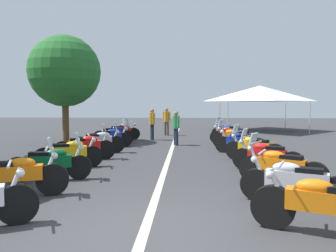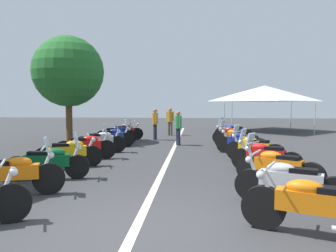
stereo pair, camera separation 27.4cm
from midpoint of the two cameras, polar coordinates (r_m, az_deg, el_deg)
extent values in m
plane|color=#38383A|center=(5.25, -5.66, -17.62)|extent=(80.00, 80.00, 0.00)
cube|color=beige|center=(11.97, -0.46, -5.35)|extent=(28.20, 0.16, 0.01)
cylinder|color=black|center=(5.96, -25.73, -12.08)|extent=(0.40, 0.64, 0.64)
cylinder|color=silver|center=(5.89, -26.40, -9.27)|extent=(0.19, 0.29, 0.58)
cylinder|color=silver|center=(5.82, -26.90, -5.82)|extent=(0.58, 0.30, 0.04)
sphere|color=silver|center=(5.84, -25.38, -7.35)|extent=(0.14, 0.14, 0.14)
cylinder|color=black|center=(7.47, -20.30, -8.65)|extent=(0.35, 0.67, 0.67)
cube|color=orange|center=(7.53, -26.20, -7.30)|extent=(0.65, 1.19, 0.30)
ellipsoid|color=orange|center=(7.47, -24.88, -5.80)|extent=(0.42, 0.58, 0.22)
cube|color=black|center=(7.54, -27.89, -5.95)|extent=(0.40, 0.54, 0.12)
cylinder|color=silver|center=(7.41, -20.82, -6.39)|extent=(0.16, 0.30, 0.58)
cylinder|color=silver|center=(7.36, -21.20, -3.63)|extent=(0.60, 0.24, 0.04)
sphere|color=silver|center=(7.37, -20.01, -4.85)|extent=(0.14, 0.14, 0.14)
cube|color=silver|center=(7.35, -20.59, -3.08)|extent=(0.38, 0.23, 0.32)
cylinder|color=black|center=(8.78, -15.93, -6.87)|extent=(0.28, 0.63, 0.61)
cylinder|color=black|center=(9.05, -25.36, -6.78)|extent=(0.28, 0.63, 0.61)
cube|color=#0C592D|center=(8.86, -20.75, -5.70)|extent=(0.54, 1.16, 0.30)
ellipsoid|color=#0C592D|center=(8.79, -19.62, -4.42)|extent=(0.38, 0.57, 0.22)
cube|color=black|center=(8.87, -22.18, -4.55)|extent=(0.37, 0.53, 0.12)
cylinder|color=silver|center=(8.74, -16.36, -4.94)|extent=(0.14, 0.30, 0.58)
cylinder|color=silver|center=(8.70, -16.67, -2.59)|extent=(0.61, 0.19, 0.04)
sphere|color=silver|center=(8.70, -15.67, -3.63)|extent=(0.14, 0.14, 0.14)
cylinder|color=silver|center=(9.16, -23.25, -7.18)|extent=(0.21, 0.55, 0.08)
cube|color=silver|center=(8.68, -16.15, -2.13)|extent=(0.38, 0.20, 0.32)
cylinder|color=black|center=(10.39, -13.69, -5.11)|extent=(0.37, 0.65, 0.64)
cylinder|color=black|center=(10.37, -21.36, -5.28)|extent=(0.37, 0.65, 0.64)
cube|color=#EAB214|center=(10.33, -17.54, -4.22)|extent=(0.65, 1.08, 0.30)
ellipsoid|color=#EAB214|center=(10.31, -16.56, -3.09)|extent=(0.43, 0.58, 0.22)
cube|color=black|center=(10.31, -18.78, -3.25)|extent=(0.42, 0.54, 0.12)
cylinder|color=silver|center=(10.35, -14.05, -3.47)|extent=(0.17, 0.30, 0.58)
cylinder|color=silver|center=(10.30, -14.30, -1.49)|extent=(0.59, 0.27, 0.04)
sphere|color=silver|center=(10.33, -13.46, -2.36)|extent=(0.14, 0.14, 0.14)
cylinder|color=silver|center=(10.56, -19.79, -5.61)|extent=(0.28, 0.54, 0.08)
cylinder|color=black|center=(11.71, -11.38, -4.02)|extent=(0.31, 0.67, 0.66)
cylinder|color=black|center=(11.78, -18.36, -4.09)|extent=(0.31, 0.67, 0.66)
cube|color=red|center=(11.70, -14.89, -3.19)|extent=(0.56, 1.12, 0.30)
ellipsoid|color=red|center=(11.67, -14.03, -2.20)|extent=(0.39, 0.57, 0.22)
cube|color=black|center=(11.69, -15.99, -2.33)|extent=(0.38, 0.53, 0.12)
cylinder|color=silver|center=(11.67, -11.69, -2.56)|extent=(0.14, 0.30, 0.58)
cylinder|color=silver|center=(11.64, -11.91, -0.80)|extent=(0.61, 0.20, 0.04)
sphere|color=silver|center=(11.65, -11.17, -1.58)|extent=(0.14, 0.14, 0.14)
cylinder|color=silver|center=(11.94, -16.89, -4.44)|extent=(0.22, 0.55, 0.08)
cube|color=silver|center=(11.63, -11.52, -0.46)|extent=(0.38, 0.21, 0.32)
cylinder|color=black|center=(13.16, -9.51, -3.13)|extent=(0.29, 0.67, 0.66)
cylinder|color=black|center=(13.22, -15.48, -3.19)|extent=(0.29, 0.67, 0.66)
cube|color=silver|center=(13.15, -12.51, -2.39)|extent=(0.52, 1.08, 0.30)
ellipsoid|color=silver|center=(13.13, -11.74, -1.51)|extent=(0.38, 0.57, 0.22)
cube|color=black|center=(13.14, -13.48, -1.62)|extent=(0.37, 0.53, 0.12)
cylinder|color=silver|center=(13.13, -9.79, -1.84)|extent=(0.14, 0.30, 0.58)
cylinder|color=silver|center=(13.10, -9.98, -0.27)|extent=(0.61, 0.19, 0.04)
sphere|color=silver|center=(13.11, -9.32, -0.96)|extent=(0.14, 0.14, 0.14)
cylinder|color=silver|center=(13.38, -14.23, -3.51)|extent=(0.21, 0.55, 0.08)
cube|color=silver|center=(13.09, -9.64, 0.04)|extent=(0.38, 0.20, 0.32)
cylinder|color=black|center=(14.85, -8.00, -2.33)|extent=(0.39, 0.65, 0.65)
cylinder|color=black|center=(14.63, -13.32, -2.49)|extent=(0.39, 0.65, 0.65)
cube|color=navy|center=(14.71, -10.65, -1.72)|extent=(0.67, 1.08, 0.30)
ellipsoid|color=navy|center=(14.72, -9.97, -0.92)|extent=(0.44, 0.58, 0.22)
cube|color=black|center=(14.66, -11.51, -1.04)|extent=(0.43, 0.54, 0.12)
cylinder|color=silver|center=(14.81, -8.24, -1.19)|extent=(0.18, 0.29, 0.58)
cylinder|color=silver|center=(14.78, -8.40, 0.20)|extent=(0.58, 0.28, 0.04)
sphere|color=silver|center=(14.82, -7.83, -0.40)|extent=(0.14, 0.14, 0.14)
cylinder|color=silver|center=(14.85, -12.34, -2.77)|extent=(0.29, 0.54, 0.08)
cube|color=silver|center=(14.79, -8.10, 0.48)|extent=(0.38, 0.25, 0.32)
cylinder|color=black|center=(16.31, -7.43, -1.81)|extent=(0.31, 0.65, 0.63)
cylinder|color=black|center=(16.24, -12.21, -1.89)|extent=(0.31, 0.65, 0.63)
cube|color=navy|center=(16.24, -9.82, -1.22)|extent=(0.56, 1.07, 0.30)
ellipsoid|color=navy|center=(16.23, -9.20, -0.51)|extent=(0.39, 0.57, 0.22)
cube|color=black|center=(16.22, -10.61, -0.60)|extent=(0.38, 0.53, 0.12)
cylinder|color=silver|center=(16.27, -7.65, -0.76)|extent=(0.15, 0.30, 0.58)
cylinder|color=silver|center=(16.25, -7.80, 0.50)|extent=(0.61, 0.21, 0.04)
sphere|color=silver|center=(16.27, -7.27, -0.05)|extent=(0.14, 0.14, 0.14)
cylinder|color=silver|center=(16.43, -11.27, -2.14)|extent=(0.23, 0.55, 0.08)
cube|color=silver|center=(16.25, -7.52, 0.75)|extent=(0.38, 0.22, 0.32)
cylinder|color=black|center=(17.77, -6.32, -1.33)|extent=(0.34, 0.65, 0.64)
cylinder|color=black|center=(17.59, -11.03, -1.43)|extent=(0.34, 0.65, 0.64)
cube|color=red|center=(17.65, -8.67, -0.80)|extent=(0.63, 1.14, 0.30)
ellipsoid|color=red|center=(17.66, -8.10, -0.14)|extent=(0.42, 0.58, 0.22)
cube|color=black|center=(17.61, -9.39, -0.23)|extent=(0.40, 0.54, 0.12)
cylinder|color=silver|center=(17.74, -6.52, -0.37)|extent=(0.16, 0.30, 0.58)
cylinder|color=silver|center=(17.71, -6.66, 0.79)|extent=(0.60, 0.24, 0.04)
sphere|color=silver|center=(17.74, -6.18, 0.28)|extent=(0.14, 0.14, 0.14)
cylinder|color=silver|center=(17.81, -10.13, -1.66)|extent=(0.25, 0.55, 0.08)
cylinder|color=black|center=(5.44, 16.25, -13.22)|extent=(0.39, 0.67, 0.67)
cube|color=orange|center=(5.32, 24.57, -11.80)|extent=(0.71, 1.18, 0.30)
ellipsoid|color=orange|center=(5.28, 22.66, -9.63)|extent=(0.44, 0.58, 0.22)
cylinder|color=silver|center=(5.35, 16.95, -10.19)|extent=(0.18, 0.29, 0.58)
cylinder|color=silver|center=(5.27, 17.46, -6.42)|extent=(0.59, 0.28, 0.04)
sphere|color=silver|center=(5.33, 15.81, -8.04)|extent=(0.14, 0.14, 0.14)
cylinder|color=black|center=(6.86, 13.90, -9.76)|extent=(0.38, 0.64, 0.63)
cube|color=silver|center=(6.70, 20.19, -8.64)|extent=(0.71, 1.15, 0.30)
ellipsoid|color=silver|center=(6.68, 18.69, -6.89)|extent=(0.45, 0.58, 0.22)
cube|color=black|center=(6.64, 22.13, -7.21)|extent=(0.43, 0.54, 0.12)
cylinder|color=silver|center=(6.79, 14.44, -7.33)|extent=(0.18, 0.29, 0.58)
cylinder|color=silver|center=(6.72, 14.83, -4.34)|extent=(0.58, 0.29, 0.04)
sphere|color=silver|center=(6.77, 13.56, -5.62)|extent=(0.14, 0.14, 0.14)
cylinder|color=silver|center=(6.56, 23.89, -11.49)|extent=(0.29, 0.54, 0.08)
cylinder|color=black|center=(8.44, 13.39, -7.16)|extent=(0.47, 0.61, 0.64)
cylinder|color=black|center=(8.00, 23.04, -7.97)|extent=(0.47, 0.61, 0.64)
cube|color=orange|center=(8.16, 18.11, -6.34)|extent=(0.83, 1.07, 0.30)
ellipsoid|color=orange|center=(8.19, 16.94, -4.87)|extent=(0.50, 0.58, 0.22)
cube|color=black|center=(8.07, 19.62, -5.20)|extent=(0.48, 0.54, 0.12)
cylinder|color=silver|center=(8.37, 13.80, -5.18)|extent=(0.22, 0.28, 0.58)
cylinder|color=silver|center=(8.31, 14.10, -2.75)|extent=(0.54, 0.37, 0.04)
sphere|color=silver|center=(8.38, 13.13, -3.77)|extent=(0.14, 0.14, 0.14)
cylinder|color=silver|center=(7.92, 20.66, -8.74)|extent=(0.37, 0.50, 0.08)
cube|color=silver|center=(8.33, 13.59, -2.24)|extent=(0.37, 0.30, 0.32)
cylinder|color=black|center=(9.96, 12.05, -5.52)|extent=(0.40, 0.62, 0.62)
cylinder|color=black|center=(9.63, 19.95, -5.99)|extent=(0.40, 0.62, 0.62)
cube|color=red|center=(9.75, 15.95, -4.72)|extent=(0.73, 1.07, 0.30)
ellipsoid|color=red|center=(9.77, 14.95, -3.50)|extent=(0.47, 0.58, 0.22)
cube|color=black|center=(9.67, 17.24, -3.74)|extent=(0.45, 0.55, 0.12)
cylinder|color=silver|center=(9.90, 12.41, -3.83)|extent=(0.19, 0.29, 0.58)
cylinder|color=silver|center=(9.85, 12.66, -1.77)|extent=(0.57, 0.32, 0.04)
sphere|color=silver|center=(9.91, 11.82, -2.65)|extent=(0.14, 0.14, 0.14)
cylinder|color=silver|center=(9.53, 18.09, -6.63)|extent=(0.32, 0.53, 0.08)
cube|color=silver|center=(9.87, 12.22, -1.34)|extent=(0.38, 0.27, 0.32)
cylinder|color=black|center=(11.64, 10.79, -4.12)|extent=(0.45, 0.62, 0.63)
cylinder|color=black|center=(11.17, 17.34, -4.56)|extent=(0.45, 0.62, 0.63)
cube|color=#EAB214|center=(11.37, 14.01, -3.44)|extent=(0.78, 1.05, 0.30)
ellipsoid|color=#EAB214|center=(11.41, 13.18, -2.39)|extent=(0.49, 0.58, 0.22)
cube|color=black|center=(11.27, 15.08, -2.60)|extent=(0.47, 0.55, 0.12)
cylinder|color=silver|center=(11.58, 11.09, -2.67)|extent=(0.21, 0.28, 0.58)
cylinder|color=silver|center=(11.53, 11.29, -0.90)|extent=(0.55, 0.35, 0.04)
sphere|color=silver|center=(11.61, 10.60, -1.65)|extent=(0.14, 0.14, 0.14)
cylinder|color=silver|center=(11.10, 15.68, -5.08)|extent=(0.35, 0.51, 0.08)
cube|color=silver|center=(11.56, 10.93, -0.54)|extent=(0.37, 0.29, 0.32)
cylinder|color=black|center=(13.18, 8.94, -3.13)|extent=(0.43, 0.64, 0.65)
cylinder|color=black|center=(12.71, 14.76, -3.47)|extent=(0.43, 0.64, 0.65)
cube|color=navy|center=(12.91, 11.80, -2.51)|extent=(0.75, 1.07, 0.30)
ellipsoid|color=navy|center=(12.95, 11.07, -1.59)|extent=(0.48, 0.58, 0.22)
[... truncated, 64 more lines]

